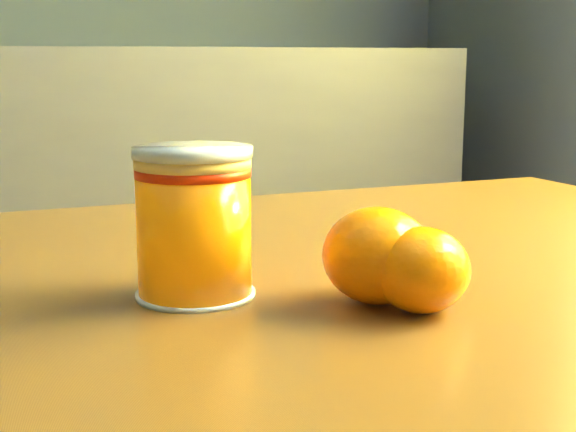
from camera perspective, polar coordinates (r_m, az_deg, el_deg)
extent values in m
cube|color=brown|center=(0.54, -0.84, -6.83)|extent=(1.05, 0.81, 0.04)
cylinder|color=orange|center=(0.50, -6.68, -1.17)|extent=(0.07, 0.07, 0.08)
cylinder|color=#FFCD68|center=(0.49, -6.79, 3.82)|extent=(0.07, 0.07, 0.01)
cylinder|color=silver|center=(0.49, -6.81, 4.46)|extent=(0.07, 0.07, 0.00)
ellipsoid|color=orange|center=(0.49, 6.37, -2.80)|extent=(0.07, 0.07, 0.06)
ellipsoid|color=orange|center=(0.47, 9.45, -3.79)|extent=(0.07, 0.07, 0.05)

